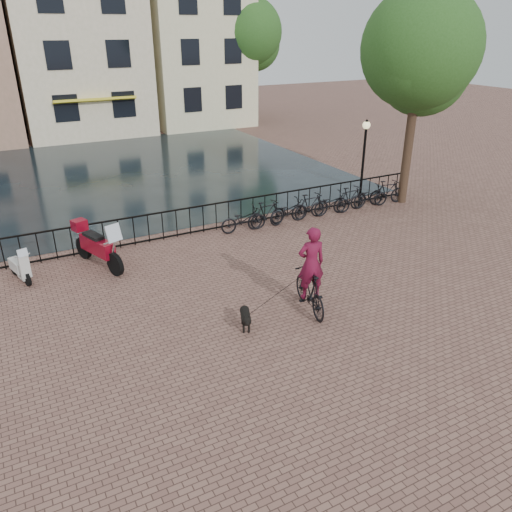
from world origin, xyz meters
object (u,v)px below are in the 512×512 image
dog (246,318)px  motorcycle (97,241)px  lamp_post (364,149)px  scooter (18,261)px  cyclist (311,275)px

dog → motorcycle: 5.76m
lamp_post → dog: size_ratio=3.89×
scooter → lamp_post: bearing=-13.7°
cyclist → scooter: size_ratio=2.04×
lamp_post → scooter: bearing=-177.4°
lamp_post → motorcycle: bearing=-176.0°
lamp_post → scooter: (-12.84, -0.57, -1.79)m
dog → scooter: scooter is taller
cyclist → dog: bearing=12.0°
dog → lamp_post: bearing=57.2°
cyclist → motorcycle: size_ratio=1.13×
cyclist → motorcycle: 6.72m
lamp_post → scooter: size_ratio=2.60×
lamp_post → cyclist: size_ratio=1.28×
dog → scooter: 7.10m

